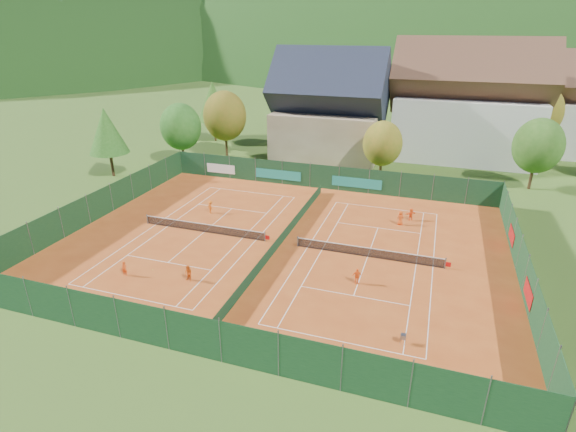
# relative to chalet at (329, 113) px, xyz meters

# --- Properties ---
(ground) EXTENTS (600.00, 600.00, 0.00)m
(ground) POSITION_rel_chalet_xyz_m (3.00, -30.00, -6.64)
(ground) COLOR #35561A
(ground) RESTS_ON ground
(clay_pad) EXTENTS (40.00, 32.00, 0.01)m
(clay_pad) POSITION_rel_chalet_xyz_m (3.00, -30.00, -6.62)
(clay_pad) COLOR #AB4719
(clay_pad) RESTS_ON ground
(court_markings_left) EXTENTS (11.03, 23.83, 0.00)m
(court_markings_left) POSITION_rel_chalet_xyz_m (-5.00, -30.00, -6.61)
(court_markings_left) COLOR white
(court_markings_left) RESTS_ON ground
(court_markings_right) EXTENTS (11.03, 23.83, 0.00)m
(court_markings_right) POSITION_rel_chalet_xyz_m (11.00, -30.00, -6.61)
(court_markings_right) COLOR white
(court_markings_right) RESTS_ON ground
(tennis_net_left) EXTENTS (13.30, 0.10, 1.02)m
(tennis_net_left) POSITION_rel_chalet_xyz_m (-4.85, -30.00, -6.12)
(tennis_net_left) COLOR #59595B
(tennis_net_left) RESTS_ON ground
(tennis_net_right) EXTENTS (13.30, 0.10, 1.02)m
(tennis_net_right) POSITION_rel_chalet_xyz_m (11.15, -30.00, -6.12)
(tennis_net_right) COLOR #59595B
(tennis_net_right) RESTS_ON ground
(court_divider) EXTENTS (0.03, 28.80, 1.00)m
(court_divider) POSITION_rel_chalet_xyz_m (3.00, -30.00, -6.12)
(court_divider) COLOR #12331C
(court_divider) RESTS_ON ground
(fence_north) EXTENTS (40.00, 0.10, 3.00)m
(fence_north) POSITION_rel_chalet_xyz_m (2.54, -14.01, -5.16)
(fence_north) COLOR #14371E
(fence_north) RESTS_ON ground
(fence_south) EXTENTS (40.00, 0.04, 3.00)m
(fence_south) POSITION_rel_chalet_xyz_m (3.00, -46.00, -5.12)
(fence_south) COLOR #14391C
(fence_south) RESTS_ON ground
(fence_west) EXTENTS (0.04, 32.00, 3.00)m
(fence_west) POSITION_rel_chalet_xyz_m (-17.00, -30.00, -5.12)
(fence_west) COLOR #14381B
(fence_west) RESTS_ON ground
(fence_east) EXTENTS (0.09, 32.00, 3.00)m
(fence_east) POSITION_rel_chalet_xyz_m (23.00, -29.95, -5.14)
(fence_east) COLOR #153B1E
(fence_east) RESTS_ON ground
(chalet) EXTENTS (16.20, 12.00, 16.00)m
(chalet) POSITION_rel_chalet_xyz_m (0.00, 0.00, 0.00)
(chalet) COLOR tan
(chalet) RESTS_ON ground
(hotel_block_a) EXTENTS (21.60, 11.00, 17.25)m
(hotel_block_a) POSITION_rel_chalet_xyz_m (19.00, 6.00, 0.76)
(hotel_block_a) COLOR silver
(hotel_block_a) RESTS_ON ground
(hotel_block_b) EXTENTS (17.28, 10.00, 15.50)m
(hotel_block_b) POSITION_rel_chalet_xyz_m (33.00, 14.00, -0.01)
(hotel_block_b) COLOR silver
(hotel_block_b) RESTS_ON ground
(tree_west_front) EXTENTS (5.72, 5.72, 8.69)m
(tree_west_front) POSITION_rel_chalet_xyz_m (-19.00, -10.00, -1.23)
(tree_west_front) COLOR #482E19
(tree_west_front) RESTS_ON ground
(tree_west_mid) EXTENTS (6.44, 6.44, 9.78)m
(tree_west_mid) POSITION_rel_chalet_xyz_m (-15.00, -4.00, -0.56)
(tree_west_mid) COLOR #422C17
(tree_west_mid) RESTS_ON ground
(tree_west_back) EXTENTS (5.60, 5.60, 10.00)m
(tree_west_back) POSITION_rel_chalet_xyz_m (-21.00, 4.00, 0.11)
(tree_west_back) COLOR #412C17
(tree_west_back) RESTS_ON ground
(tree_center) EXTENTS (5.01, 5.01, 7.60)m
(tree_center) POSITION_rel_chalet_xyz_m (9.00, -8.00, -1.91)
(tree_center) COLOR #4B341A
(tree_center) RESTS_ON ground
(tree_east_front) EXTENTS (5.72, 5.72, 8.69)m
(tree_east_front) POSITION_rel_chalet_xyz_m (27.00, -6.00, -1.23)
(tree_east_front) COLOR #422C17
(tree_east_front) RESTS_ON ground
(tree_west_side) EXTENTS (5.04, 5.04, 9.00)m
(tree_west_side) POSITION_rel_chalet_xyz_m (-25.00, -18.00, -0.56)
(tree_west_side) COLOR #462A19
(tree_west_side) RESTS_ON ground
(tree_east_back) EXTENTS (7.15, 7.15, 10.86)m
(tree_east_back) POSITION_rel_chalet_xyz_m (29.00, 10.00, 0.12)
(tree_east_back) COLOR #463219
(tree_east_back) RESTS_ON ground
(mountain_backdrop) EXTENTS (820.00, 530.00, 242.00)m
(mountain_backdrop) POSITION_rel_chalet_xyz_m (31.54, 203.48, -46.26)
(mountain_backdrop) COLOR black
(mountain_backdrop) RESTS_ON ground
(ball_hopper) EXTENTS (0.34, 0.34, 0.80)m
(ball_hopper) POSITION_rel_chalet_xyz_m (14.99, -40.82, -6.07)
(ball_hopper) COLOR slate
(ball_hopper) RESTS_ON ground
(loose_ball_0) EXTENTS (0.07, 0.07, 0.07)m
(loose_ball_0) POSITION_rel_chalet_xyz_m (-5.49, -37.91, -6.59)
(loose_ball_0) COLOR #CCD833
(loose_ball_0) RESTS_ON ground
(loose_ball_1) EXTENTS (0.07, 0.07, 0.07)m
(loose_ball_1) POSITION_rel_chalet_xyz_m (7.39, -42.90, -6.59)
(loose_ball_1) COLOR #CCD833
(loose_ball_1) RESTS_ON ground
(loose_ball_2) EXTENTS (0.07, 0.07, 0.07)m
(loose_ball_2) POSITION_rel_chalet_xyz_m (3.88, -23.86, -6.59)
(loose_ball_2) COLOR #CCD833
(loose_ball_2) RESTS_ON ground
(player_left_near) EXTENTS (0.49, 0.35, 1.25)m
(player_left_near) POSITION_rel_chalet_xyz_m (-7.09, -39.33, -6.00)
(player_left_near) COLOR #DD4A13
(player_left_near) RESTS_ON ground
(player_left_mid) EXTENTS (0.76, 0.64, 1.36)m
(player_left_mid) POSITION_rel_chalet_xyz_m (-1.77, -38.45, -5.94)
(player_left_mid) COLOR #D95513
(player_left_mid) RESTS_ON ground
(player_left_far) EXTENTS (1.06, 0.91, 1.42)m
(player_left_far) POSITION_rel_chalet_xyz_m (-6.61, -25.44, -5.92)
(player_left_far) COLOR orange
(player_left_far) RESTS_ON ground
(player_right_near) EXTENTS (0.85, 0.56, 1.33)m
(player_right_near) POSITION_rel_chalet_xyz_m (10.88, -34.61, -5.96)
(player_right_near) COLOR #FD5C16
(player_right_near) RESTS_ON ground
(player_right_far_a) EXTENTS (0.86, 0.78, 1.48)m
(player_right_far_a) POSITION_rel_chalet_xyz_m (12.98, -22.08, -5.89)
(player_right_far_a) COLOR #E34E14
(player_right_far_a) RESTS_ON ground
(player_right_far_b) EXTENTS (1.22, 1.04, 1.32)m
(player_right_far_b) POSITION_rel_chalet_xyz_m (13.90, -20.57, -5.97)
(player_right_far_b) COLOR #FE5816
(player_right_far_b) RESTS_ON ground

